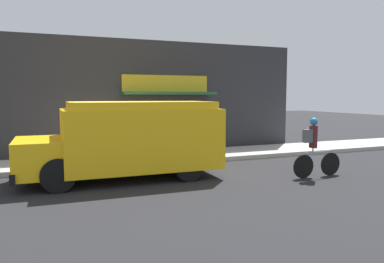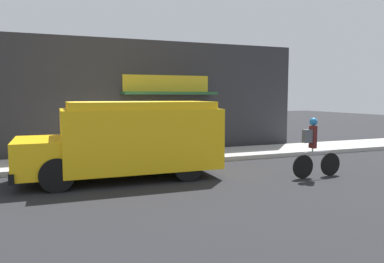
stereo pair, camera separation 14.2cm
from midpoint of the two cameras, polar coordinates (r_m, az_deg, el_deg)
The scene contains 5 objects.
ground_plane at distance 11.77m, azimuth -11.14°, elevation -5.67°, with size 70.00×70.00×0.00m, color #232326.
sidewalk at distance 12.84m, azimuth -12.05°, elevation -4.41°, with size 28.00×2.24×0.15m.
storefront at distance 14.17m, azimuth -12.94°, elevation 5.07°, with size 16.21×0.99×4.36m.
school_bus at distance 10.32m, azimuth -9.20°, elevation -1.04°, with size 5.32×2.66×2.09m.
cyclist at distance 10.83m, azimuth 18.44°, elevation -2.47°, with size 1.60×0.21×1.66m.
Camera 2 is at (-1.99, -11.40, 2.26)m, focal length 35.00 mm.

